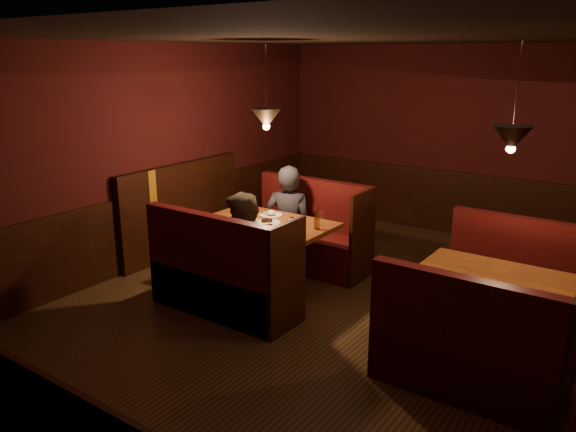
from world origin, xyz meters
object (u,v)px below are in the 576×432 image
Objects in this scene: diner_a at (288,205)px; main_bench_near at (221,282)px; main_bench_far at (310,240)px; second_bench_far at (518,290)px; second_bench_near at (467,357)px; main_table at (269,237)px; second_table at (494,296)px; diner_b at (244,236)px.

main_bench_near is at bearing 73.59° from diner_a.
main_bench_far and main_bench_near have the same top height.
main_bench_near is at bearing -90.00° from main_bench_far.
main_bench_far is at bearing 177.88° from second_bench_far.
diner_a is (-2.87, 1.55, 0.52)m from second_bench_near.
main_table is at bearing -163.86° from second_bench_far.
main_bench_far is 0.58m from diner_a.
second_bench_near is at bearing -90.00° from second_bench_far.
second_table is 0.90× the size of second_bench_near.
diner_b is (0.07, 0.32, 0.45)m from main_bench_near.
diner_b is (0.26, -1.22, -0.05)m from diner_a.
main_bench_far is 1.10× the size of second_bench_far.
second_bench_far is 1.67m from second_bench_near.
main_bench_near is 0.56m from diner_b.
diner_b is (0.09, -0.56, 0.18)m from main_table.
diner_a is at bearing 104.60° from main_table.
second_table is 2.94m from diner_a.
diner_a is (-2.87, -0.13, 0.52)m from second_bench_far.
second_bench_far is 0.89× the size of diner_a.
second_table is at bearing -92.20° from second_bench_far.
second_table is at bearing 92.20° from second_bench_near.
second_bench_near is (2.68, -1.77, -0.02)m from main_bench_far.
second_table is at bearing 142.56° from diner_a.
main_bench_far is 1.22× the size of second_table.
second_bench_far reaches higher than main_table.
diner_a reaches higher than second_bench_far.
diner_a is at bearing 96.98° from main_bench_near.
diner_a reaches higher than main_table.
main_bench_far is 2.68m from second_bench_far.
main_bench_far is at bearing 88.85° from main_table.
main_table is at bearing 81.21° from diner_a.
second_bench_near is at bearing 128.29° from diner_a.
second_bench_far reaches higher than second_table.
second_bench_near is 3.30m from diner_a.
main_table is 0.91× the size of main_bench_near.
main_table is at bearing -91.15° from main_bench_far.
diner_b reaches higher than main_bench_near.
diner_a is at bearing 165.95° from second_table.
diner_a reaches higher than second_table.
main_table is 1.00× the size of second_bench_near.
diner_a is at bearing -177.48° from second_bench_far.
main_bench_far is at bearing 90.00° from main_bench_near.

